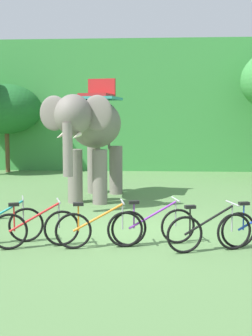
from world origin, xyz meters
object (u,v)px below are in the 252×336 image
(bike_teal, at_px, (0,225))
(bike_black, at_px, (210,232))
(tree_center, at_px, (6,109))
(bike_red, at_px, (36,228))
(bike_purple, at_px, (153,226))
(elephant, at_px, (93,129))
(bike_orange, at_px, (99,229))

(bike_teal, relative_size, bike_black, 0.99)
(bike_teal, bearing_deg, tree_center, 107.84)
(bike_red, height_order, bike_black, same)
(bike_purple, bearing_deg, bike_red, -171.71)
(elephant, distance_m, bike_purple, 5.45)
(elephant, height_order, bike_purple, elephant)
(tree_center, height_order, bike_purple, tree_center)
(tree_center, bearing_deg, bike_black, -56.77)
(bike_red, relative_size, bike_black, 0.99)
(bike_orange, bearing_deg, elephant, 98.93)
(elephant, bearing_deg, bike_black, -60.73)
(bike_orange, bearing_deg, bike_red, -177.70)
(bike_purple, bearing_deg, bike_teal, -177.96)
(elephant, bearing_deg, bike_purple, -68.96)
(tree_center, xyz_separation_m, bike_red, (4.58, -12.03, -2.57))
(bike_black, bearing_deg, elephant, 119.27)
(bike_teal, height_order, bike_purple, same)
(bike_teal, relative_size, bike_orange, 0.97)
(tree_center, distance_m, bike_black, 14.66)
(elephant, xyz_separation_m, bike_black, (2.90, -5.17, -1.82))
(bike_black, bearing_deg, tree_center, 123.23)
(bike_orange, relative_size, bike_black, 1.02)
(bike_purple, bearing_deg, tree_center, 120.38)
(elephant, bearing_deg, bike_red, -94.86)
(bike_purple, relative_size, bike_black, 1.01)
(bike_teal, distance_m, bike_orange, 2.02)
(bike_red, bearing_deg, tree_center, 110.82)
(bike_teal, height_order, bike_orange, same)
(bike_teal, relative_size, bike_red, 1.00)
(bike_black, bearing_deg, bike_teal, 176.30)
(bike_orange, bearing_deg, tree_center, 115.87)
(bike_orange, height_order, bike_black, same)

